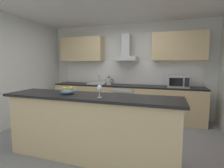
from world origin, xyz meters
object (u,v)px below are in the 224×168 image
Objects in this scene: sink at (98,83)px; kettle at (109,81)px; microwave at (178,81)px; fruit_bowl at (67,91)px; wine_glass at (100,89)px; range_hood at (126,52)px; refrigerator at (73,99)px; oven at (124,101)px.

sink is 1.73× the size of kettle.
microwave is 2.77m from fruit_bowl.
kettle is 2.35m from wine_glass.
kettle is at bearing -159.67° from range_hood.
microwave reaches higher than sink.
kettle is at bearing 106.04° from wine_glass.
range_hood is 4.05× the size of wine_glass.
refrigerator is 3.00m from wine_glass.
range_hood is 2.52m from wine_glass.
oven is at bearing -90.00° from range_hood.
oven is at bearing 4.37° from kettle.
kettle is at bearing -1.53° from refrigerator.
fruit_bowl is at bearing -100.01° from oven.
microwave is at bearing 51.00° from fruit_bowl.
wine_glass reaches higher than kettle.
range_hood is (-1.36, 0.16, 0.74)m from microwave.
range_hood is (0.44, 0.16, 0.78)m from kettle.
oven is at bearing 178.82° from microwave.
microwave is at bearing -1.18° from oven.
kettle is 2.15m from fruit_bowl.
fruit_bowl is (-1.74, -2.15, -0.00)m from microwave.
range_hood is (1.60, 0.13, 1.36)m from refrigerator.
range_hood is (0.79, 0.12, 0.86)m from sink.
range_hood is at bearing 8.52° from sink.
wine_glass is (1.00, -2.30, 0.20)m from sink.
sink is (-0.79, 0.01, 0.47)m from oven.
fruit_bowl is at bearing -129.00° from microwave.
kettle is 0.91m from range_hood.
sink is at bearing 172.75° from kettle.
sink is 2.81× the size of wine_glass.
fruit_bowl is (-0.38, -2.31, -0.74)m from range_hood.
refrigerator is 3.86× the size of fruit_bowl.
sink is at bearing -171.48° from range_hood.
refrigerator is at bearing 178.47° from kettle.
microwave reaches higher than oven.
oven is at bearing 0.10° from refrigerator.
sink is at bearing 100.52° from fruit_bowl.
microwave is (1.36, -0.03, 0.59)m from oven.
kettle is (0.35, -0.04, 0.08)m from sink.
refrigerator is at bearing 179.51° from microwave.
fruit_bowl is at bearing -79.48° from sink.
kettle is (1.16, -0.03, 0.58)m from refrigerator.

